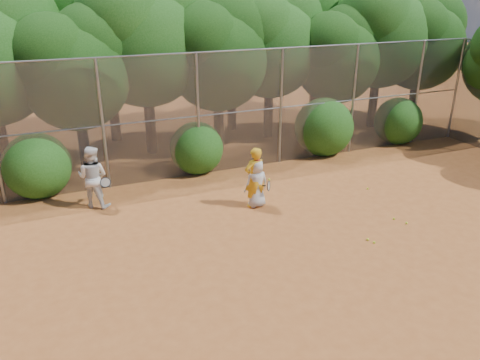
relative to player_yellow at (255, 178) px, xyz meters
name	(u,v)px	position (x,y,z in m)	size (l,w,h in m)	color
ground	(319,254)	(0.35, -2.99, -0.88)	(80.00, 80.00, 0.00)	#9C5223
fence_back	(224,112)	(0.23, 3.01, 1.17)	(20.05, 0.09, 4.03)	gray
tree_2	(75,64)	(-4.10, 4.85, 2.70)	(3.99, 3.47, 5.47)	black
tree_3	(145,32)	(-1.59, 5.86, 3.51)	(4.89, 4.26, 6.70)	black
tree_4	(218,50)	(0.90, 5.25, 2.87)	(4.19, 3.64, 5.73)	black
tree_5	(271,37)	(3.40, 6.05, 3.16)	(4.51, 3.92, 6.17)	black
tree_6	(338,52)	(5.90, 5.05, 2.58)	(3.86, 3.36, 5.29)	black
tree_7	(382,27)	(8.41, 5.66, 3.40)	(4.77, 4.14, 6.53)	black
tree_8	(422,38)	(10.40, 5.35, 2.93)	(4.25, 3.70, 5.82)	black
tree_10	(106,22)	(-2.59, 8.06, 3.74)	(5.15, 4.48, 7.06)	black
tree_11	(232,31)	(2.41, 7.65, 3.28)	(4.64, 4.03, 6.35)	black
tree_12	(319,19)	(6.91, 8.26, 3.63)	(5.02, 4.37, 6.88)	black
bush_0	(36,163)	(-5.65, 3.31, 0.12)	(2.00, 2.00, 2.00)	#1A4D13
bush_1	(197,146)	(-0.65, 3.31, 0.02)	(1.80, 1.80, 1.80)	#1A4D13
bush_2	(324,124)	(4.35, 3.31, 0.22)	(2.20, 2.20, 2.20)	#1A4D13
bush_3	(398,119)	(7.85, 3.31, 0.07)	(1.90, 1.90, 1.90)	#1A4D13
player_yellow	(255,178)	(0.00, 0.00, 0.00)	(0.81, 0.58, 1.77)	gold
player_teen	(257,183)	(0.05, -0.01, -0.16)	(0.72, 0.49, 1.45)	silver
player_white	(93,177)	(-4.22, 1.77, 0.02)	(1.11, 1.05, 1.80)	white
ball_0	(394,219)	(3.14, -2.27, -0.85)	(0.07, 0.07, 0.07)	#DCEE2B
ball_1	(368,239)	(1.78, -2.92, -0.85)	(0.07, 0.07, 0.07)	#DCEE2B
ball_2	(407,223)	(3.29, -2.60, -0.85)	(0.07, 0.07, 0.07)	#DCEE2B
ball_3	(374,242)	(1.84, -3.10, -0.85)	(0.07, 0.07, 0.07)	#DCEE2B
ball_4	(368,189)	(3.75, -0.30, -0.85)	(0.07, 0.07, 0.07)	#DCEE2B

